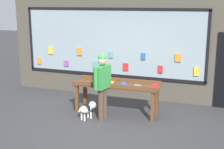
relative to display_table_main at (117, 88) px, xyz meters
The scene contains 5 objects.
ground_plane 1.11m from the display_table_main, 90.12° to the right, with size 40.00×40.00×0.00m, color #38383A.
shopfront_facade 1.87m from the display_table_main, 90.49° to the left, with size 8.12×0.29×3.56m.
display_table_main is the anchor object (origin of this frame).
person_browsing 0.61m from the display_table_main, 111.05° to the right, with size 0.31×0.65×1.67m.
small_dog 0.95m from the display_table_main, 132.11° to the right, with size 0.34×0.56×0.41m.
Camera 1 is at (2.54, -6.55, 2.90)m, focal length 50.00 mm.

